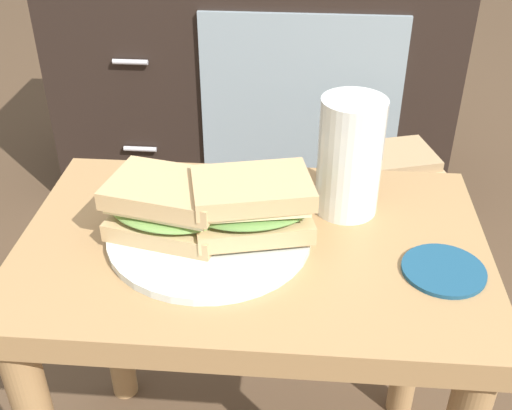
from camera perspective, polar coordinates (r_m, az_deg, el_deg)
name	(u,v)px	position (r m, az deg, el deg)	size (l,w,h in m)	color
side_table	(253,297)	(0.81, -0.31, -8.35)	(0.56, 0.36, 0.46)	#A37A4C
tv_cabinet	(256,77)	(1.67, 0.01, 11.61)	(0.96, 0.46, 0.58)	black
plate	(210,235)	(0.75, -4.23, -2.72)	(0.24, 0.24, 0.01)	silver
sandwich_front	(168,206)	(0.74, -8.00, -0.07)	(0.16, 0.13, 0.07)	tan
sandwich_back	(249,206)	(0.72, -0.62, -0.11)	(0.16, 0.13, 0.07)	tan
beer_glass	(350,158)	(0.78, 8.52, 4.25)	(0.08, 0.08, 0.15)	silver
coaster	(444,270)	(0.73, 16.70, -5.70)	(0.09, 0.09, 0.01)	navy
paper_bag	(376,226)	(1.31, 10.84, -1.87)	(0.23, 0.19, 0.34)	tan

